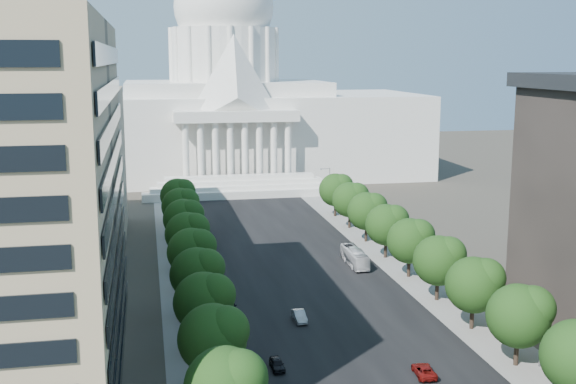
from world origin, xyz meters
TOP-DOWN VIEW (x-y plane):
  - road_asphalt at (0.00, 90.00)m, footprint 30.00×260.00m
  - sidewalk_left at (-19.00, 90.00)m, footprint 8.00×260.00m
  - sidewalk_right at (19.00, 90.00)m, footprint 8.00×260.00m
  - capitol at (0.00, 184.89)m, footprint 120.00×56.00m
  - office_block_left_far at (-48.00, 100.00)m, footprint 38.00×52.00m
  - tree_l_c at (-17.66, 35.81)m, footprint 7.79×7.60m
  - tree_l_d at (-17.66, 47.81)m, footprint 7.79×7.60m
  - tree_l_e at (-17.66, 59.81)m, footprint 7.79×7.60m
  - tree_l_f at (-17.66, 71.81)m, footprint 7.79×7.60m
  - tree_l_g at (-17.66, 83.81)m, footprint 7.79×7.60m
  - tree_l_h at (-17.66, 95.81)m, footprint 7.79×7.60m
  - tree_l_i at (-17.66, 107.81)m, footprint 7.79×7.60m
  - tree_l_j at (-17.66, 119.81)m, footprint 7.79×7.60m
  - tree_r_c at (18.34, 35.81)m, footprint 7.79×7.60m
  - tree_r_d at (18.34, 47.81)m, footprint 7.79×7.60m
  - tree_r_e at (18.34, 59.81)m, footprint 7.79×7.60m
  - tree_r_f at (18.34, 71.81)m, footprint 7.79×7.60m
  - tree_r_g at (18.34, 83.81)m, footprint 7.79×7.60m
  - tree_r_h at (18.34, 95.81)m, footprint 7.79×7.60m
  - tree_r_i at (18.34, 107.81)m, footprint 7.79×7.60m
  - tree_r_j at (18.34, 119.81)m, footprint 7.79×7.60m
  - streetlight_b at (19.90, 35.00)m, footprint 2.61×0.44m
  - streetlight_c at (19.90, 60.00)m, footprint 2.61×0.44m
  - streetlight_d at (19.90, 85.00)m, footprint 2.61×0.44m
  - streetlight_e at (19.90, 110.00)m, footprint 2.61×0.44m
  - streetlight_f at (19.90, 135.00)m, footprint 2.61×0.44m
  - car_dark_a at (-10.13, 40.30)m, footprint 1.55×3.74m
  - car_silver at (-4.26, 55.23)m, footprint 1.54×4.41m
  - car_red at (6.13, 35.27)m, footprint 2.50×4.75m
  - car_dark_b at (-13.50, 60.77)m, footprint 2.55×5.59m
  - city_bus at (11.04, 80.27)m, footprint 2.61×10.73m

SIDE VIEW (x-z plane):
  - road_asphalt at x=0.00m, z-range -0.01..0.01m
  - sidewalk_left at x=-19.00m, z-range -0.01..0.01m
  - sidewalk_right at x=19.00m, z-range -0.01..0.01m
  - car_dark_a at x=-10.13m, z-range 0.00..1.27m
  - car_red at x=6.13m, z-range 0.00..1.27m
  - car_silver at x=-4.26m, z-range 0.00..1.45m
  - car_dark_b at x=-13.50m, z-range 0.00..1.59m
  - city_bus at x=11.04m, z-range 0.00..2.98m
  - streetlight_b at x=19.90m, z-range 1.32..10.32m
  - streetlight_c at x=19.90m, z-range 1.32..10.32m
  - streetlight_d at x=19.90m, z-range 1.32..10.32m
  - streetlight_e at x=19.90m, z-range 1.32..10.32m
  - streetlight_f at x=19.90m, z-range 1.32..10.32m
  - tree_l_c at x=-17.66m, z-range 1.47..11.44m
  - tree_l_d at x=-17.66m, z-range 1.47..11.44m
  - tree_l_e at x=-17.66m, z-range 1.47..11.44m
  - tree_l_f at x=-17.66m, z-range 1.47..11.44m
  - tree_l_g at x=-17.66m, z-range 1.47..11.44m
  - tree_l_h at x=-17.66m, z-range 1.47..11.44m
  - tree_l_i at x=-17.66m, z-range 1.47..11.44m
  - tree_l_j at x=-17.66m, z-range 1.47..11.44m
  - tree_r_c at x=18.34m, z-range 1.47..11.44m
  - tree_r_d at x=18.34m, z-range 1.47..11.44m
  - tree_r_e at x=18.34m, z-range 1.47..11.44m
  - tree_r_f at x=18.34m, z-range 1.47..11.44m
  - tree_r_g at x=18.34m, z-range 1.47..11.44m
  - tree_r_h at x=18.34m, z-range 1.47..11.44m
  - tree_r_i at x=18.34m, z-range 1.47..11.44m
  - tree_r_j at x=18.34m, z-range 1.47..11.44m
  - office_block_left_far at x=-48.00m, z-range 0.00..30.00m
  - capitol at x=0.00m, z-range -16.49..56.51m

